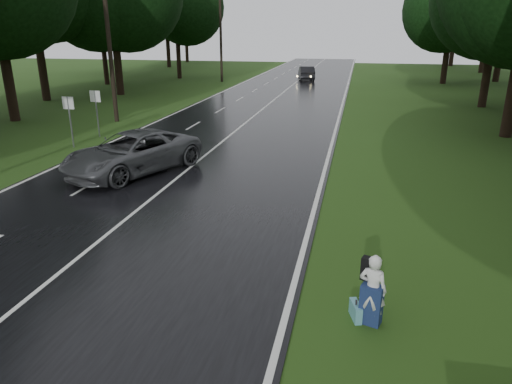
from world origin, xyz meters
The scene contains 17 objects.
ground centered at (0.00, 0.00, 0.00)m, with size 160.00×160.00×0.00m, color #264614.
road centered at (0.00, 20.00, 0.02)m, with size 12.00×140.00×0.04m, color black.
lane_center centered at (0.00, 20.00, 0.04)m, with size 0.12×140.00×0.01m, color silver.
grey_car centered at (-2.12, 9.99, 0.88)m, with size 2.80×6.08×1.69m, color #484A4D.
far_car centered at (0.82, 49.06, 0.82)m, with size 1.65×4.74×1.56m, color black.
hitchhiker centered at (7.54, 1.20, 0.73)m, with size 0.66×0.63×1.57m.
suitcase centered at (7.25, 1.27, 0.18)m, with size 0.15×0.51×0.36m, color #549AA5.
utility_pole_mid centered at (-8.50, 20.50, 0.00)m, with size 1.80×0.28×10.93m, color black, non-canonical shape.
utility_pole_far centered at (-8.50, 45.32, 0.00)m, with size 1.80×0.28×10.04m, color black, non-canonical shape.
road_sign_a centered at (-7.20, 13.50, 0.00)m, with size 0.62×0.10×2.59m, color white, non-canonical shape.
road_sign_b centered at (-7.20, 16.05, 0.00)m, with size 0.62×0.10×2.57m, color white, non-canonical shape.
tree_left_d centered at (-15.22, 19.28, 0.00)m, with size 9.76×9.76×15.25m, color black, non-canonical shape.
tree_left_e centered at (-14.58, 32.65, 0.00)m, with size 9.54×9.54×14.91m, color black, non-canonical shape.
tree_left_f centered at (-14.64, 47.87, 0.00)m, with size 9.30×9.30×14.52m, color black, non-canonical shape.
tree_right_d centered at (15.31, 20.95, 0.00)m, with size 9.32×9.32×14.57m, color black, non-canonical shape.
tree_right_e centered at (16.49, 32.03, 0.00)m, with size 8.74×8.74×13.66m, color black, non-canonical shape.
tree_right_f centered at (16.10, 48.65, 0.00)m, with size 8.34×8.34×13.03m, color black, non-canonical shape.
Camera 1 is at (6.97, -7.38, 5.80)m, focal length 32.62 mm.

